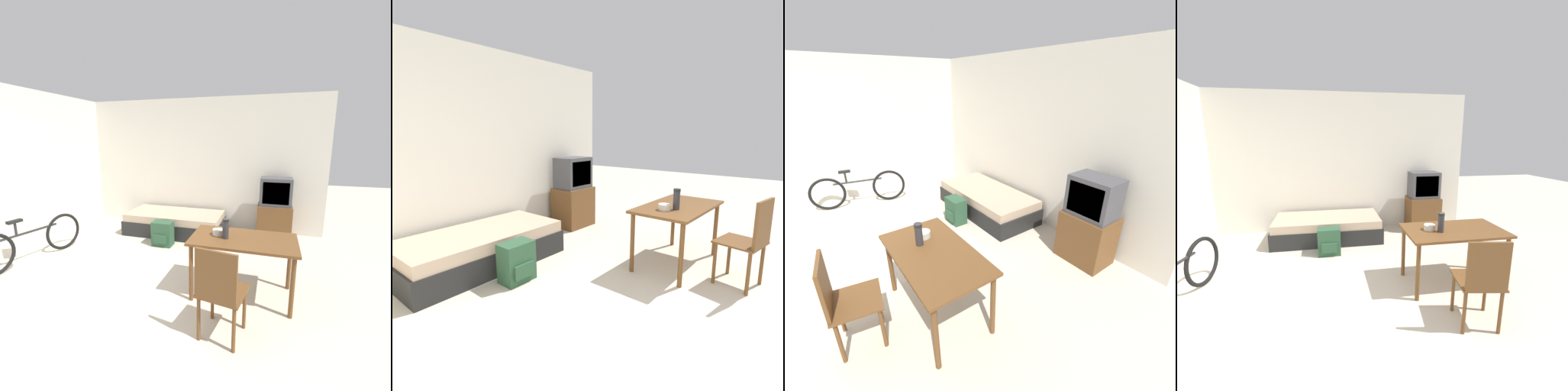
% 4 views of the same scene
% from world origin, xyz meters
% --- Properties ---
extents(ground_plane, '(20.00, 20.00, 0.00)m').
position_xyz_m(ground_plane, '(0.00, 0.00, 0.00)').
color(ground_plane, beige).
extents(wall_back, '(5.45, 0.06, 2.70)m').
position_xyz_m(wall_back, '(0.00, 3.53, 1.35)').
color(wall_back, silver).
rests_on(wall_back, ground_plane).
extents(daybed, '(1.93, 0.92, 0.43)m').
position_xyz_m(daybed, '(-0.13, 2.96, 0.21)').
color(daybed, black).
rests_on(daybed, ground_plane).
extents(tv, '(0.62, 0.48, 1.18)m').
position_xyz_m(tv, '(1.80, 3.17, 0.56)').
color(tv, brown).
rests_on(tv, ground_plane).
extents(dining_table, '(1.23, 0.70, 0.73)m').
position_xyz_m(dining_table, '(1.43, 1.15, 0.64)').
color(dining_table, brown).
rests_on(dining_table, ground_plane).
extents(wooden_chair, '(0.49, 0.49, 0.95)m').
position_xyz_m(wooden_chair, '(1.31, 0.32, 0.54)').
color(wooden_chair, brown).
rests_on(wooden_chair, ground_plane).
extents(thermos_flask, '(0.08, 0.08, 0.24)m').
position_xyz_m(thermos_flask, '(1.23, 1.09, 0.86)').
color(thermos_flask, '#2D2D33').
rests_on(thermos_flask, dining_table).
extents(mate_bowl, '(0.14, 0.14, 0.07)m').
position_xyz_m(mate_bowl, '(1.12, 1.18, 0.77)').
color(mate_bowl, beige).
rests_on(mate_bowl, dining_table).
extents(backpack, '(0.36, 0.26, 0.44)m').
position_xyz_m(backpack, '(-0.11, 2.28, 0.22)').
color(backpack, '#284C33').
rests_on(backpack, ground_plane).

